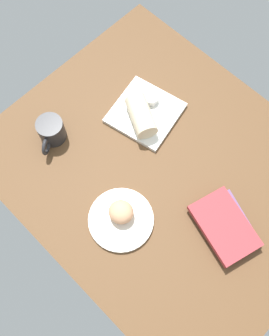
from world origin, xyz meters
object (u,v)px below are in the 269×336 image
at_px(square_plate, 145,113).
at_px(book_stack, 226,226).
at_px(scone_pastry, 121,212).
at_px(sauce_cup, 151,98).
at_px(round_plate, 121,220).
at_px(breakfast_wrap, 141,116).
at_px(coffee_mug, 51,131).

bearing_deg(square_plate, book_stack, -14.50).
bearing_deg(scone_pastry, sauce_cup, 121.08).
distance_m(round_plate, breakfast_wrap, 0.35).
bearing_deg(sauce_cup, round_plate, -58.59).
bearing_deg(breakfast_wrap, coffee_mug, 172.20).
bearing_deg(breakfast_wrap, scone_pastry, -118.82).
relative_size(breakfast_wrap, coffee_mug, 1.15).
relative_size(round_plate, scone_pastry, 2.62).
xyz_separation_m(sauce_cup, breakfast_wrap, (0.03, -0.08, 0.02)).
bearing_deg(round_plate, sauce_cup, 121.41).
distance_m(breakfast_wrap, book_stack, 0.45).
height_order(scone_pastry, square_plate, scone_pastry).
xyz_separation_m(round_plate, sauce_cup, (-0.23, 0.37, 0.02)).
relative_size(scone_pastry, breakfast_wrap, 0.55).
relative_size(book_stack, coffee_mug, 1.95).
distance_m(scone_pastry, coffee_mug, 0.36).
relative_size(round_plate, sauce_cup, 3.95).
distance_m(scone_pastry, breakfast_wrap, 0.34).
distance_m(square_plate, breakfast_wrap, 0.06).
relative_size(square_plate, coffee_mug, 1.74).
bearing_deg(coffee_mug, square_plate, 60.31).
bearing_deg(coffee_mug, breakfast_wrap, 54.65).
xyz_separation_m(scone_pastry, sauce_cup, (-0.22, 0.36, -0.01)).
xyz_separation_m(book_stack, coffee_mug, (-0.62, -0.17, 0.02)).
bearing_deg(square_plate, scone_pastry, -57.65).
height_order(round_plate, breakfast_wrap, breakfast_wrap).
height_order(sauce_cup, coffee_mug, coffee_mug).
relative_size(sauce_cup, book_stack, 0.22).
xyz_separation_m(scone_pastry, coffee_mug, (-0.36, 0.03, 0.00)).
height_order(square_plate, book_stack, book_stack).
bearing_deg(coffee_mug, book_stack, 15.07).
height_order(sauce_cup, breakfast_wrap, breakfast_wrap).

